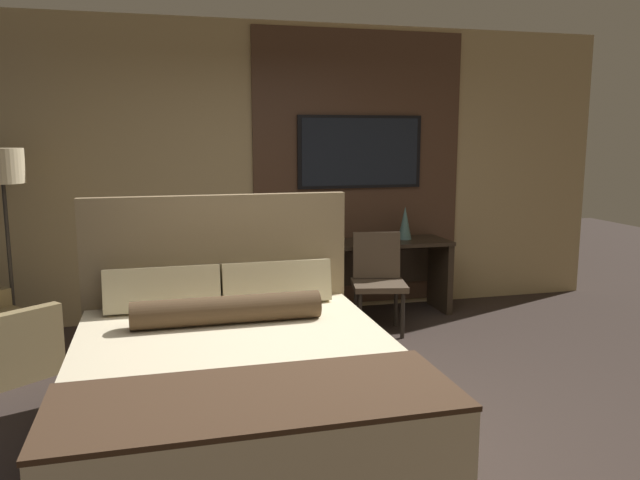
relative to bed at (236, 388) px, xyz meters
name	(u,v)px	position (x,y,z in m)	size (l,w,h in m)	color
ground_plane	(334,429)	(0.59, 0.10, -0.36)	(16.00, 16.00, 0.00)	#332823
wall_back_tv_panel	(273,171)	(0.71, 2.69, 1.04)	(7.20, 0.09, 2.80)	tan
bed	(236,388)	(0.00, 0.00, 0.00)	(1.78, 2.09, 1.35)	#33281E
desk	(366,265)	(1.57, 2.40, 0.13)	(1.62, 0.53, 0.73)	#2D2319
tv	(360,152)	(1.57, 2.62, 1.22)	(1.26, 0.04, 0.71)	black
desk_chair	(378,273)	(1.50, 1.89, 0.16)	(0.54, 0.54, 0.88)	#4C3D2D
floor_lamp	(3,182)	(-1.58, 2.21, 1.01)	(0.34, 0.34, 1.64)	#282623
vase_tall	(405,223)	(1.97, 2.41, 0.53)	(0.14, 0.14, 0.33)	#4C706B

